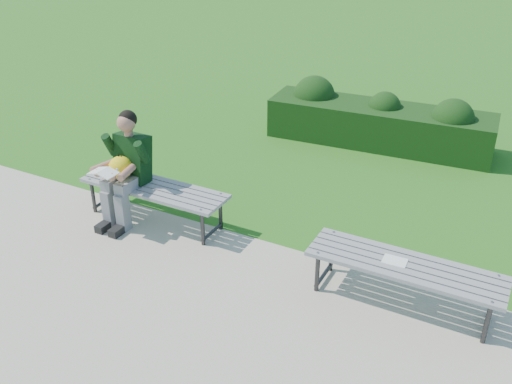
{
  "coord_description": "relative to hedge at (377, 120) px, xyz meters",
  "views": [
    {
      "loc": [
        2.62,
        -4.8,
        3.51
      ],
      "look_at": [
        0.16,
        -0.12,
        0.69
      ],
      "focal_mm": 40.0,
      "sensor_mm": 36.0,
      "label": 1
    }
  ],
  "objects": [
    {
      "name": "walkway",
      "position": [
        -0.44,
        -5.09,
        -0.36
      ],
      "size": [
        30.0,
        3.5,
        0.02
      ],
      "color": "#A8A28F",
      "rests_on": "ground"
    },
    {
      "name": "seated_boy",
      "position": [
        -1.88,
        -3.63,
        0.34
      ],
      "size": [
        0.56,
        0.76,
        1.31
      ],
      "color": "slate",
      "rests_on": "walkway"
    },
    {
      "name": "hedge",
      "position": [
        0.0,
        0.0,
        0.0
      ],
      "size": [
        3.42,
        1.08,
        0.9
      ],
      "color": "#113A13",
      "rests_on": "ground"
    },
    {
      "name": "paper_sheet",
      "position": [
        1.3,
        -3.7,
        0.1
      ],
      "size": [
        0.23,
        0.17,
        0.01
      ],
      "color": "white",
      "rests_on": "bench_right"
    },
    {
      "name": "ground",
      "position": [
        -0.44,
        -3.34,
        -0.37
      ],
      "size": [
        80.0,
        80.0,
        0.0
      ],
      "color": "#187D1B",
      "rests_on": "ground"
    },
    {
      "name": "bench_left",
      "position": [
        -1.58,
        -3.53,
        0.04
      ],
      "size": [
        1.8,
        0.5,
        0.46
      ],
      "color": "slate",
      "rests_on": "walkway"
    },
    {
      "name": "bench_right",
      "position": [
        1.4,
        -3.7,
        0.04
      ],
      "size": [
        1.8,
        0.5,
        0.46
      ],
      "color": "slate",
      "rests_on": "walkway"
    }
  ]
}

